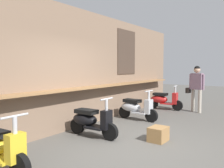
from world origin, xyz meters
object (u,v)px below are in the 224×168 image
scooter_red (163,100)px  scooter_silver (135,108)px  merchandise_crate (158,134)px  scooter_black (90,121)px  shopper_with_handbag (196,84)px

scooter_red → scooter_silver: bearing=-93.0°
merchandise_crate → scooter_silver: bearing=42.3°
scooter_silver → scooter_red: size_ratio=1.00×
merchandise_crate → scooter_red: bearing=21.0°
scooter_red → merchandise_crate: scooter_red is taller
scooter_silver → scooter_red: same height
scooter_black → merchandise_crate: (0.58, -1.52, -0.23)m
scooter_black → scooter_red: bearing=89.5°
scooter_silver → scooter_red: bearing=92.9°
scooter_silver → merchandise_crate: bearing=-44.8°
scooter_red → shopper_with_handbag: 1.42m
scooter_black → scooter_red: 4.52m
scooter_black → scooter_silver: (2.24, -0.00, 0.00)m
scooter_silver → shopper_with_handbag: size_ratio=0.81×
shopper_with_handbag → merchandise_crate: bearing=14.9°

